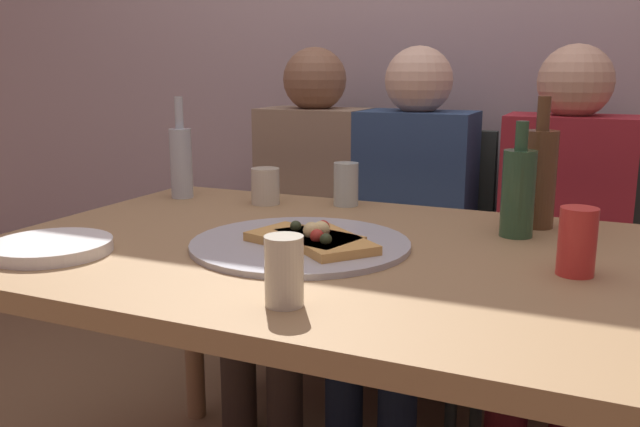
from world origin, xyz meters
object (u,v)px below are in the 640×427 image
chair_middle (418,248)px  tumbler_far (265,186)px  pizza_tray (300,244)px  chair_right (562,264)px  guest_in_beanie (406,220)px  wine_bottle (539,176)px  pizza_slice_last (325,240)px  pizza_slice_extra (305,238)px  chair_left (322,237)px  wine_glass (346,184)px  dining_table (317,282)px  water_bottle (181,160)px  plate_stack (51,247)px  soda_can (577,241)px  guest_by_wall (561,234)px  tumbler_near (284,271)px  guest_in_sweater (304,210)px  beer_bottle (518,191)px

chair_middle → tumbler_far: bearing=62.9°
pizza_tray → chair_right: chair_right is taller
guest_in_beanie → wine_bottle: bearing=138.4°
pizza_slice_last → tumbler_far: tumbler_far is taller
pizza_slice_last → pizza_slice_extra: size_ratio=1.03×
chair_left → guest_in_beanie: 0.40m
wine_bottle → wine_glass: (-0.49, 0.05, -0.06)m
dining_table → wine_bottle: 0.57m
water_bottle → plate_stack: (0.10, -0.59, -0.09)m
pizza_slice_extra → soda_can: soda_can is taller
water_bottle → chair_middle: (0.54, 0.56, -0.34)m
plate_stack → chair_left: size_ratio=0.26×
dining_table → water_bottle: (-0.56, 0.32, 0.19)m
pizza_slice_last → soda_can: bearing=5.2°
tumbler_far → plate_stack: 0.63m
pizza_slice_last → pizza_tray: bearing=168.8°
dining_table → chair_right: chair_right is taller
guest_in_beanie → guest_by_wall: same height
dining_table → pizza_slice_last: 0.12m
water_bottle → tumbler_near: water_bottle is taller
soda_can → chair_right: chair_right is taller
pizza_tray → dining_table: bearing=47.0°
pizza_tray → chair_middle: size_ratio=0.50×
pizza_slice_extra → chair_left: size_ratio=0.27×
tumbler_near → guest_in_sweater: size_ratio=0.09×
dining_table → wine_glass: (-0.10, 0.40, 0.14)m
pizza_slice_last → chair_left: bearing=114.1°
wine_bottle → chair_right: 0.63m
dining_table → chair_right: size_ratio=1.51×
tumbler_far → guest_by_wall: 0.85m
chair_left → chair_middle: 0.35m
pizza_slice_extra → guest_in_beanie: 0.78m
dining_table → chair_left: size_ratio=1.51×
tumbler_far → guest_by_wall: size_ratio=0.08×
pizza_tray → guest_in_beanie: (0.00, 0.75, -0.11)m
wine_glass → guest_in_sweater: (-0.28, 0.33, -0.16)m
soda_can → chair_middle: bearing=121.0°
pizza_slice_extra → chair_middle: chair_middle is taller
chair_middle → guest_by_wall: guest_by_wall is taller
water_bottle → guest_in_beanie: 0.71m
water_bottle → guest_by_wall: 1.09m
pizza_slice_extra → guest_in_beanie: size_ratio=0.21×
chair_middle → guest_by_wall: size_ratio=0.77×
tumbler_far → wine_glass: wine_glass is taller
beer_bottle → chair_left: (-0.74, 0.63, -0.33)m
pizza_tray → wine_bottle: (0.42, 0.38, 0.11)m
beer_bottle → pizza_slice_last: bearing=-139.4°
guest_in_beanie → pizza_tray: bearing=89.8°
chair_right → guest_in_beanie: size_ratio=0.77×
chair_left → chair_middle: same height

